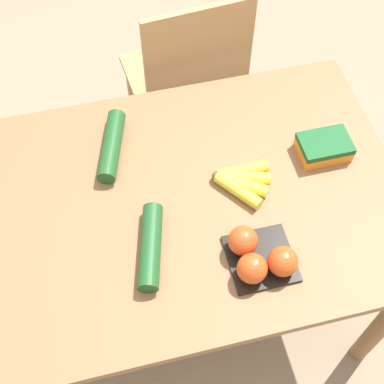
{
  "coord_description": "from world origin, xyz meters",
  "views": [
    {
      "loc": [
        -0.19,
        -0.8,
        2.02
      ],
      "look_at": [
        0.0,
        0.0,
        0.75
      ],
      "focal_mm": 50.0,
      "sensor_mm": 36.0,
      "label": 1
    }
  ],
  "objects_px": {
    "banana_bunch": "(241,181)",
    "carrot_bag": "(324,146)",
    "chair": "(188,84)",
    "cucumber_far": "(112,146)",
    "cucumber_near": "(151,246)",
    "tomato_pack": "(259,257)"
  },
  "relations": [
    {
      "from": "banana_bunch",
      "to": "cucumber_near",
      "type": "distance_m",
      "value": 0.33
    },
    {
      "from": "chair",
      "to": "cucumber_far",
      "type": "distance_m",
      "value": 0.61
    },
    {
      "from": "cucumber_near",
      "to": "cucumber_far",
      "type": "relative_size",
      "value": 1.0
    },
    {
      "from": "tomato_pack",
      "to": "banana_bunch",
      "type": "bearing_deg",
      "value": 83.99
    },
    {
      "from": "carrot_bag",
      "to": "cucumber_far",
      "type": "relative_size",
      "value": 0.61
    },
    {
      "from": "chair",
      "to": "cucumber_near",
      "type": "distance_m",
      "value": 0.89
    },
    {
      "from": "chair",
      "to": "cucumber_near",
      "type": "height_order",
      "value": "chair"
    },
    {
      "from": "banana_bunch",
      "to": "carrot_bag",
      "type": "bearing_deg",
      "value": 10.52
    },
    {
      "from": "carrot_bag",
      "to": "cucumber_far",
      "type": "distance_m",
      "value": 0.64
    },
    {
      "from": "carrot_bag",
      "to": "cucumber_near",
      "type": "height_order",
      "value": "same"
    },
    {
      "from": "cucumber_far",
      "to": "banana_bunch",
      "type": "bearing_deg",
      "value": -31.11
    },
    {
      "from": "chair",
      "to": "banana_bunch",
      "type": "height_order",
      "value": "chair"
    },
    {
      "from": "cucumber_near",
      "to": "cucumber_far",
      "type": "height_order",
      "value": "same"
    },
    {
      "from": "banana_bunch",
      "to": "carrot_bag",
      "type": "height_order",
      "value": "carrot_bag"
    },
    {
      "from": "chair",
      "to": "cucumber_near",
      "type": "bearing_deg",
      "value": 64.53
    },
    {
      "from": "banana_bunch",
      "to": "tomato_pack",
      "type": "relative_size",
      "value": 0.97
    },
    {
      "from": "chair",
      "to": "cucumber_far",
      "type": "height_order",
      "value": "chair"
    },
    {
      "from": "banana_bunch",
      "to": "cucumber_near",
      "type": "bearing_deg",
      "value": -152.62
    },
    {
      "from": "carrot_bag",
      "to": "banana_bunch",
      "type": "bearing_deg",
      "value": -169.48
    },
    {
      "from": "chair",
      "to": "carrot_bag",
      "type": "relative_size",
      "value": 6.24
    },
    {
      "from": "cucumber_near",
      "to": "chair",
      "type": "bearing_deg",
      "value": 70.1
    },
    {
      "from": "banana_bunch",
      "to": "tomato_pack",
      "type": "distance_m",
      "value": 0.26
    }
  ]
}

